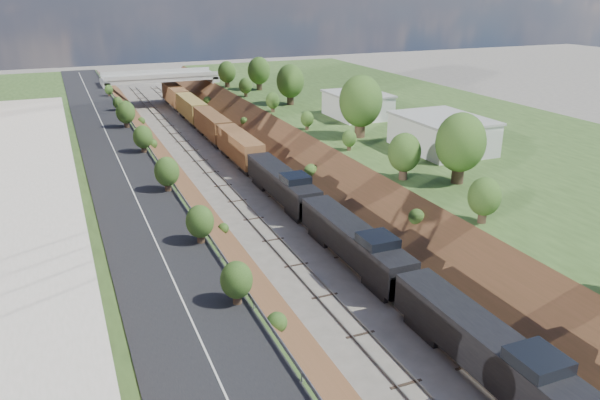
# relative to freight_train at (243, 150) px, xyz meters

# --- Properties ---
(platform_right) EXTENTS (44.00, 180.00, 5.00)m
(platform_right) POSITION_rel_freight_train_xyz_m (30.40, -10.48, -0.02)
(platform_right) COLOR #334C1F
(platform_right) RESTS_ON ground
(embankment_left) EXTENTS (10.00, 180.00, 10.00)m
(embankment_left) POSITION_rel_freight_train_xyz_m (-13.60, -10.48, -2.52)
(embankment_left) COLOR brown
(embankment_left) RESTS_ON ground
(embankment_right) EXTENTS (10.00, 180.00, 10.00)m
(embankment_right) POSITION_rel_freight_train_xyz_m (8.40, -10.48, -2.52)
(embankment_right) COLOR brown
(embankment_right) RESTS_ON ground
(rail_left_track) EXTENTS (1.58, 180.00, 0.18)m
(rail_left_track) POSITION_rel_freight_train_xyz_m (-5.20, -10.48, -2.43)
(rail_left_track) COLOR gray
(rail_left_track) RESTS_ON ground
(rail_right_track) EXTENTS (1.58, 180.00, 0.18)m
(rail_right_track) POSITION_rel_freight_train_xyz_m (0.00, -10.48, -2.43)
(rail_right_track) COLOR gray
(rail_right_track) RESTS_ON ground
(road) EXTENTS (8.00, 180.00, 0.10)m
(road) POSITION_rel_freight_train_xyz_m (-18.10, -10.48, 2.53)
(road) COLOR black
(road) RESTS_ON platform_left
(guardrail) EXTENTS (0.10, 171.00, 0.70)m
(guardrail) POSITION_rel_freight_train_xyz_m (-14.00, -10.67, 3.02)
(guardrail) COLOR #99999E
(guardrail) RESTS_ON platform_left
(overpass) EXTENTS (24.50, 8.30, 7.40)m
(overpass) POSITION_rel_freight_train_xyz_m (-2.60, 51.52, 2.39)
(overpass) COLOR gray
(overpass) RESTS_ON ground
(white_building_near) EXTENTS (9.00, 12.00, 4.00)m
(white_building_near) POSITION_rel_freight_train_xyz_m (20.90, -18.48, 4.48)
(white_building_near) COLOR silver
(white_building_near) RESTS_ON platform_right
(white_building_far) EXTENTS (8.00, 10.00, 3.60)m
(white_building_far) POSITION_rel_freight_train_xyz_m (20.40, 3.52, 4.28)
(white_building_far) COLOR silver
(white_building_far) RESTS_ON platform_right
(tree_right_large) EXTENTS (5.25, 5.25, 7.61)m
(tree_right_large) POSITION_rel_freight_train_xyz_m (14.40, -30.48, 6.86)
(tree_right_large) COLOR #473323
(tree_right_large) RESTS_ON platform_right
(tree_left_crest) EXTENTS (2.45, 2.45, 3.55)m
(tree_left_crest) POSITION_rel_freight_train_xyz_m (-14.40, -50.48, 4.51)
(tree_left_crest) COLOR #473323
(tree_left_crest) RESTS_ON platform_left
(freight_train) EXTENTS (2.97, 119.78, 4.55)m
(freight_train) POSITION_rel_freight_train_xyz_m (0.00, 0.00, 0.00)
(freight_train) COLOR black
(freight_train) RESTS_ON ground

